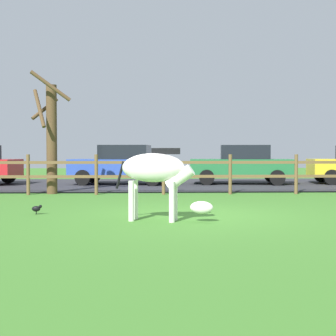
{
  "coord_description": "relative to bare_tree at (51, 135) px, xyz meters",
  "views": [
    {
      "loc": [
        -0.92,
        -10.18,
        1.34
      ],
      "look_at": [
        -0.47,
        1.44,
        0.95
      ],
      "focal_mm": 51.82,
      "sensor_mm": 36.0,
      "label": 1
    }
  ],
  "objects": [
    {
      "name": "parked_car_blue",
      "position": [
        2.06,
        3.78,
        -1.04
      ],
      "size": [
        4.18,
        2.28,
        1.56
      ],
      "color": "#2D4CAD",
      "rests_on": "parking_asphalt"
    },
    {
      "name": "paddock_fence",
      "position": [
        3.58,
        -0.36,
        -1.16
      ],
      "size": [
        21.18,
        0.11,
        1.26
      ],
      "color": "brown",
      "rests_on": "ground_plane"
    },
    {
      "name": "zebra",
      "position": [
        3.28,
        -6.2,
        -0.96
      ],
      "size": [
        1.9,
        0.77,
        1.41
      ],
      "color": "white",
      "rests_on": "ground_plane"
    },
    {
      "name": "ground_plane",
      "position": [
        4.04,
        -5.36,
        -1.88
      ],
      "size": [
        60.0,
        60.0,
        0.0
      ],
      "primitive_type": "plane",
      "color": "#3D7528"
    },
    {
      "name": "parking_asphalt",
      "position": [
        4.04,
        3.94,
        -1.86
      ],
      "size": [
        28.0,
        7.4,
        0.05
      ],
      "primitive_type": "cube",
      "color": "#2D2D33",
      "rests_on": "ground_plane"
    },
    {
      "name": "parked_car_green",
      "position": [
        6.84,
        3.81,
        -1.04
      ],
      "size": [
        4.18,
        2.27,
        1.56
      ],
      "color": "#236B38",
      "rests_on": "parking_asphalt"
    },
    {
      "name": "crow_on_grass",
      "position": [
        0.71,
        -5.12,
        -1.76
      ],
      "size": [
        0.21,
        0.1,
        0.2
      ],
      "color": "black",
      "rests_on": "ground_plane"
    },
    {
      "name": "bare_tree",
      "position": [
        0.0,
        0.0,
        0.0
      ],
      "size": [
        1.38,
        1.41,
        3.82
      ],
      "color": "#513A23",
      "rests_on": "ground_plane"
    }
  ]
}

